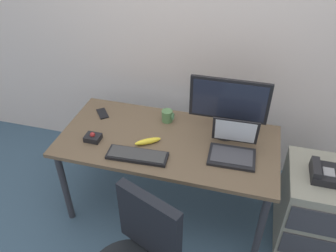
{
  "coord_description": "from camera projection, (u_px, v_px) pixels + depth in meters",
  "views": [
    {
      "loc": [
        0.49,
        -1.82,
        2.22
      ],
      "look_at": [
        0.0,
        0.0,
        0.82
      ],
      "focal_mm": 36.15,
      "sensor_mm": 36.0,
      "label": 1
    }
  ],
  "objects": [
    {
      "name": "ground_plane",
      "position": [
        168.0,
        205.0,
        2.84
      ],
      "size": [
        8.0,
        8.0,
        0.0
      ],
      "primitive_type": "plane",
      "color": "#385165"
    },
    {
      "name": "back_wall",
      "position": [
        193.0,
        10.0,
        2.57
      ],
      "size": [
        6.0,
        0.1,
        2.8
      ],
      "primitive_type": "cube",
      "color": "beige",
      "rests_on": "ground"
    },
    {
      "name": "desk",
      "position": [
        168.0,
        147.0,
        2.46
      ],
      "size": [
        1.56,
        0.75,
        0.7
      ],
      "color": "brown",
      "rests_on": "ground"
    },
    {
      "name": "file_cabinet",
      "position": [
        311.0,
        206.0,
        2.43
      ],
      "size": [
        0.42,
        0.53,
        0.62
      ],
      "color": "gray",
      "rests_on": "ground"
    },
    {
      "name": "desk_phone",
      "position": [
        323.0,
        173.0,
        2.21
      ],
      "size": [
        0.17,
        0.2,
        0.09
      ],
      "color": "black",
      "rests_on": "file_cabinet"
    },
    {
      "name": "monitor_main",
      "position": [
        229.0,
        103.0,
        2.32
      ],
      "size": [
        0.54,
        0.18,
        0.45
      ],
      "color": "#262628",
      "rests_on": "desk"
    },
    {
      "name": "keyboard",
      "position": [
        137.0,
        155.0,
        2.26
      ],
      "size": [
        0.42,
        0.16,
        0.03
      ],
      "color": "black",
      "rests_on": "desk"
    },
    {
      "name": "laptop",
      "position": [
        233.0,
        147.0,
        2.27
      ],
      "size": [
        0.32,
        0.29,
        0.23
      ],
      "color": "black",
      "rests_on": "desk"
    },
    {
      "name": "trackball_mouse",
      "position": [
        93.0,
        137.0,
        2.4
      ],
      "size": [
        0.11,
        0.09,
        0.07
      ],
      "color": "black",
      "rests_on": "desk"
    },
    {
      "name": "coffee_mug",
      "position": [
        168.0,
        116.0,
        2.58
      ],
      "size": [
        0.09,
        0.08,
        0.09
      ],
      "color": "#4D7746",
      "rests_on": "desk"
    },
    {
      "name": "cell_phone",
      "position": [
        103.0,
        113.0,
        2.68
      ],
      "size": [
        0.14,
        0.15,
        0.01
      ],
      "primitive_type": "cube",
      "rotation": [
        0.0,
        0.0,
        0.67
      ],
      "color": "black",
      "rests_on": "desk"
    },
    {
      "name": "banana",
      "position": [
        148.0,
        141.0,
        2.37
      ],
      "size": [
        0.18,
        0.14,
        0.04
      ],
      "primitive_type": "ellipsoid",
      "rotation": [
        0.0,
        0.0,
        0.59
      ],
      "color": "yellow",
      "rests_on": "desk"
    }
  ]
}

